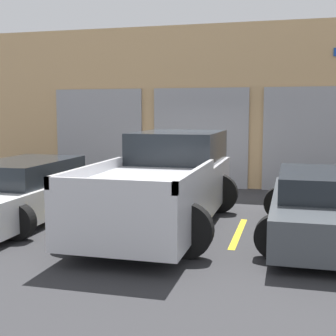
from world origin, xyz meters
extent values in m
plane|color=#2D2D30|center=(0.00, 0.00, 0.00)|extent=(28.00, 28.00, 0.00)
cube|color=tan|center=(0.00, 3.30, 2.34)|extent=(13.94, 0.60, 4.69)
cube|color=#939399|center=(-3.38, 2.96, 1.44)|extent=(2.78, 0.08, 2.89)
cube|color=#939399|center=(-0.20, 2.96, 1.44)|extent=(2.78, 0.08, 2.89)
cube|color=#939399|center=(2.98, 2.96, 1.44)|extent=(2.78, 0.08, 2.89)
cube|color=silver|center=(0.00, -2.03, 0.69)|extent=(1.91, 5.33, 0.91)
cube|color=#1E2328|center=(0.00, -0.56, 1.46)|extent=(1.75, 2.40, 0.64)
cube|color=silver|center=(-0.91, -3.22, 1.23)|extent=(0.08, 2.93, 0.18)
cube|color=silver|center=(0.91, -3.22, 1.23)|extent=(0.08, 2.93, 0.18)
cube|color=silver|center=(0.00, -4.65, 1.23)|extent=(1.91, 0.08, 0.18)
cylinder|color=black|center=(-0.84, -0.37, 0.43)|extent=(0.85, 0.22, 0.85)
cylinder|color=black|center=(0.84, -0.37, 0.43)|extent=(0.85, 0.22, 0.85)
cylinder|color=black|center=(-0.84, -3.68, 0.43)|extent=(0.85, 0.22, 0.85)
cylinder|color=black|center=(0.84, -3.68, 0.43)|extent=(0.85, 0.22, 0.85)
cube|color=white|center=(-2.94, -2.03, 0.45)|extent=(1.70, 4.59, 0.62)
cube|color=#1E2328|center=(-2.94, -1.91, 0.99)|extent=(1.50, 2.52, 0.46)
cylinder|color=black|center=(-3.68, -0.60, 0.32)|extent=(0.64, 0.22, 0.64)
cylinder|color=black|center=(-2.20, -0.60, 0.32)|extent=(0.64, 0.22, 0.64)
cylinder|color=black|center=(-2.20, -3.45, 0.32)|extent=(0.64, 0.22, 0.64)
cube|color=#474C51|center=(2.94, -2.03, 0.46)|extent=(1.74, 4.33, 0.61)
cube|color=#1E2328|center=(2.94, -1.92, 0.97)|extent=(1.53, 2.38, 0.41)
cylinder|color=black|center=(2.18, -0.68, 0.34)|extent=(0.68, 0.22, 0.68)
cylinder|color=black|center=(2.18, -3.37, 0.34)|extent=(0.68, 0.22, 0.68)
cube|color=gold|center=(-1.47, -2.03, 0.00)|extent=(0.12, 2.20, 0.01)
cube|color=gold|center=(1.47, -2.03, 0.00)|extent=(0.12, 2.20, 0.01)
camera|label=1|loc=(2.34, -10.45, 2.23)|focal=50.00mm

